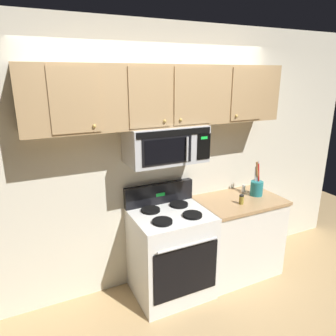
# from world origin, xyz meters

# --- Properties ---
(ground_plane) EXTENTS (8.00, 8.00, 0.00)m
(ground_plane) POSITION_xyz_m (0.00, 0.00, 0.00)
(ground_plane) COLOR tan
(back_wall) EXTENTS (5.20, 0.10, 2.70)m
(back_wall) POSITION_xyz_m (0.00, 0.79, 1.35)
(back_wall) COLOR silver
(back_wall) RESTS_ON ground_plane
(stove_range) EXTENTS (0.76, 0.69, 1.12)m
(stove_range) POSITION_xyz_m (0.00, 0.42, 0.47)
(stove_range) COLOR white
(stove_range) RESTS_ON ground_plane
(over_range_microwave) EXTENTS (0.76, 0.43, 0.35)m
(over_range_microwave) POSITION_xyz_m (-0.00, 0.54, 1.58)
(over_range_microwave) COLOR #B7BABF
(upper_cabinets) EXTENTS (2.50, 0.36, 0.55)m
(upper_cabinets) POSITION_xyz_m (-0.00, 0.57, 2.02)
(upper_cabinets) COLOR tan
(counter_segment) EXTENTS (0.93, 0.65, 0.90)m
(counter_segment) POSITION_xyz_m (0.84, 0.43, 0.45)
(counter_segment) COLOR white
(counter_segment) RESTS_ON ground_plane
(utensil_crock_teal) EXTENTS (0.14, 0.14, 0.39)m
(utensil_crock_teal) POSITION_xyz_m (1.08, 0.44, 1.00)
(utensil_crock_teal) COLOR teal
(utensil_crock_teal) RESTS_ON counter_segment
(salt_shaker) EXTENTS (0.04, 0.04, 0.09)m
(salt_shaker) POSITION_xyz_m (1.01, 0.57, 0.95)
(salt_shaker) COLOR white
(salt_shaker) RESTS_ON counter_segment
(spice_jar) EXTENTS (0.05, 0.05, 0.10)m
(spice_jar) POSITION_xyz_m (0.77, 0.31, 0.95)
(spice_jar) COLOR olive
(spice_jar) RESTS_ON counter_segment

